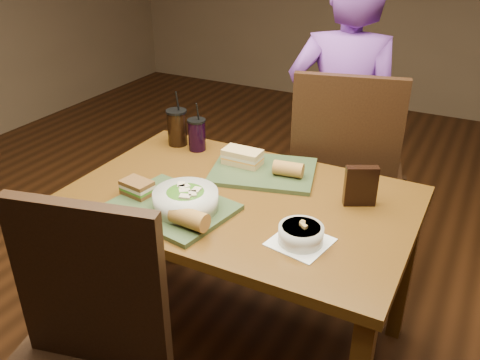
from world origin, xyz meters
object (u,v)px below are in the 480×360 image
tray_far (263,171)px  soup_bowl (301,234)px  sandwich_far (242,157)px  cup_cola (177,127)px  tray_near (172,207)px  baguette_near (189,218)px  baguette_far (288,169)px  chip_bag (361,186)px  sandwich_near (137,187)px  cup_berry (197,134)px  salad_bowl (186,199)px  chair_far (349,171)px  dining_table (240,216)px  diner (341,124)px

tray_far → soup_bowl: size_ratio=2.00×
sandwich_far → cup_cola: bearing=167.7°
tray_near → tray_far: same height
baguette_near → baguette_far: (0.15, 0.51, -0.00)m
soup_bowl → chip_bag: bearing=73.4°
soup_bowl → chip_bag: (0.10, 0.33, 0.04)m
soup_bowl → sandwich_near: bearing=-179.4°
soup_bowl → sandwich_far: size_ratio=1.30×
tray_near → cup_berry: size_ratio=1.86×
soup_bowl → chip_bag: size_ratio=1.36×
salad_bowl → baguette_far: bearing=61.3°
tray_far → soup_bowl: 0.52m
cup_cola → cup_berry: bearing=-5.5°
chair_far → tray_far: bearing=-118.4°
tray_far → dining_table: bearing=-88.5°
tray_far → sandwich_near: bearing=-128.9°
diner → tray_far: size_ratio=3.65×
soup_bowl → sandwich_near: same height
sandwich_far → chip_bag: bearing=-8.3°
tray_far → chip_bag: bearing=-9.3°
sandwich_near → cup_cola: (-0.15, 0.50, 0.04)m
diner → tray_near: diner is taller
sandwich_near → baguette_far: bearing=42.2°
diner → baguette_near: size_ratio=11.52×
tray_near → soup_bowl: (0.49, 0.02, 0.02)m
chair_far → sandwich_far: bearing=-127.9°
salad_bowl → baguette_near: 0.12m
baguette_near → chip_bag: size_ratio=0.87×
soup_bowl → cup_cola: 0.95m
sandwich_far → sandwich_near: bearing=-118.8°
sandwich_near → baguette_near: (0.30, -0.10, 0.01)m
diner → baguette_near: diner is taller
diner → dining_table: bearing=67.3°
salad_bowl → soup_bowl: salad_bowl is taller
chair_far → chip_bag: bearing=-70.9°
tray_far → soup_bowl: (0.33, -0.40, 0.02)m
chair_far → baguette_near: 1.02m
cup_cola → baguette_far: bearing=-9.3°
dining_table → chip_bag: bearing=19.7°
salad_bowl → sandwich_near: size_ratio=1.85×
dining_table → tray_near: (-0.17, -0.20, 0.10)m
salad_bowl → sandwich_near: (-0.22, 0.01, -0.01)m
dining_table → tray_far: 0.24m
dining_table → tray_near: 0.28m
tray_near → dining_table: bearing=49.1°
tray_far → chip_bag: chip_bag is taller
diner → tray_near: 1.12m
sandwich_near → baguette_far: 0.60m
sandwich_near → sandwich_far: size_ratio=0.78×
sandwich_near → cup_berry: cup_berry is taller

